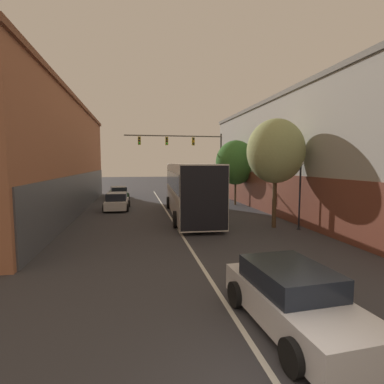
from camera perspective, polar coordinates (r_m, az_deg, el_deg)
The scene contains 11 objects.
lane_center_line at distance 19.58m, azimuth -3.60°, elevation -5.64°, with size 0.14×42.44×0.01m.
building_left_brick at distance 25.64m, azimuth -28.44°, elevation 6.15°, with size 7.58×27.44×8.51m.
building_right_storefront at distance 24.26m, azimuth 21.57°, elevation 6.63°, with size 6.40×28.15×8.62m.
bus at distance 21.28m, azimuth -0.42°, elevation 0.94°, with size 3.36×12.24×3.74m.
hatchback_foreground at distance 7.67m, azimuth 18.76°, elevation -18.77°, with size 2.21×4.36×1.41m.
parked_car_left_near at distance 33.15m, azimuth -13.83°, elevation -0.13°, with size 2.39×4.47×1.28m.
parked_car_left_mid at distance 25.21m, azimuth -14.09°, elevation -1.79°, with size 2.04×4.05×1.40m.
traffic_signal_gantry at distance 30.79m, azimuth -0.43°, elevation 8.02°, with size 9.93×0.36×6.82m.
street_lamp at distance 17.98m, azimuth 19.88°, elevation 0.66°, with size 0.32×0.32×3.99m.
street_tree_near at distance 18.11m, azimuth 15.66°, elevation 7.47°, with size 3.37×3.03×6.34m.
street_tree_far at distance 27.43m, azimuth 8.32°, elevation 5.57°, with size 3.63×3.27×5.84m.
Camera 1 is at (-2.33, -3.85, 3.80)m, focal length 28.00 mm.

